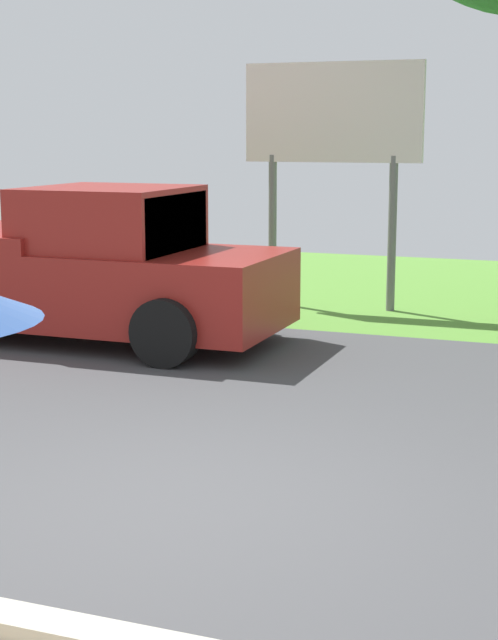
# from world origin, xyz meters

# --- Properties ---
(ground_plane) EXTENTS (40.00, 22.00, 0.20)m
(ground_plane) POSITION_xyz_m (0.00, 2.95, -0.05)
(ground_plane) COLOR #424244
(pickup_truck) EXTENTS (5.20, 2.28, 1.88)m
(pickup_truck) POSITION_xyz_m (-3.58, 4.52, 0.87)
(pickup_truck) COLOR maroon
(pickup_truck) RESTS_ON ground_plane
(roadside_billboard) EXTENTS (2.60, 0.12, 3.50)m
(roadside_billboard) POSITION_xyz_m (-1.27, 7.78, 2.55)
(roadside_billboard) COLOR slate
(roadside_billboard) RESTS_ON ground_plane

